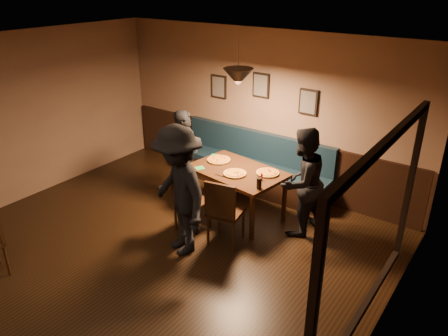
% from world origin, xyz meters
% --- Properties ---
extents(floor, '(7.00, 7.00, 0.00)m').
position_xyz_m(floor, '(0.00, 0.00, 0.00)').
color(floor, black).
rests_on(floor, ground).
extents(ceiling, '(7.00, 7.00, 0.00)m').
position_xyz_m(ceiling, '(0.00, 0.00, 2.80)').
color(ceiling, silver).
rests_on(ceiling, ground).
extents(wall_back, '(6.00, 0.00, 6.00)m').
position_xyz_m(wall_back, '(0.00, 3.50, 1.40)').
color(wall_back, '#8C704F').
rests_on(wall_back, ground).
extents(wall_right, '(0.00, 7.00, 7.00)m').
position_xyz_m(wall_right, '(3.00, 0.00, 1.40)').
color(wall_right, '#8C704F').
rests_on(wall_right, ground).
extents(wainscot, '(5.88, 0.06, 1.00)m').
position_xyz_m(wainscot, '(0.00, 3.47, 0.50)').
color(wainscot, black).
rests_on(wainscot, ground).
extents(booth_bench, '(3.00, 0.60, 1.00)m').
position_xyz_m(booth_bench, '(0.00, 3.20, 0.50)').
color(booth_bench, '#0F232D').
rests_on(booth_bench, ground).
extents(window_frame, '(0.06, 2.56, 1.86)m').
position_xyz_m(window_frame, '(2.96, 0.50, 1.50)').
color(window_frame, black).
rests_on(window_frame, wall_right).
extents(window_glass, '(0.00, 2.40, 2.40)m').
position_xyz_m(window_glass, '(2.93, 0.50, 1.50)').
color(window_glass, black).
rests_on(window_glass, wall_right).
extents(picture_left, '(0.32, 0.04, 0.42)m').
position_xyz_m(picture_left, '(-0.90, 3.47, 1.70)').
color(picture_left, black).
rests_on(picture_left, wall_back).
extents(picture_center, '(0.32, 0.04, 0.42)m').
position_xyz_m(picture_center, '(0.00, 3.47, 1.85)').
color(picture_center, black).
rests_on(picture_center, wall_back).
extents(picture_right, '(0.32, 0.04, 0.42)m').
position_xyz_m(picture_right, '(0.90, 3.47, 1.70)').
color(picture_right, black).
rests_on(picture_right, wall_back).
extents(pendant_lamp, '(0.44, 0.44, 0.25)m').
position_xyz_m(pendant_lamp, '(0.34, 2.26, 2.25)').
color(pendant_lamp, black).
rests_on(pendant_lamp, ceiling).
extents(dining_table, '(1.59, 1.14, 0.79)m').
position_xyz_m(dining_table, '(0.34, 2.26, 0.39)').
color(dining_table, '#311E0D').
rests_on(dining_table, floor).
extents(chair_near_left, '(0.46, 0.46, 0.98)m').
position_xyz_m(chair_near_left, '(0.05, 1.49, 0.49)').
color(chair_near_left, '#311A0D').
rests_on(chair_near_left, floor).
extents(chair_near_right, '(0.54, 0.54, 1.03)m').
position_xyz_m(chair_near_right, '(0.66, 1.51, 0.51)').
color(chair_near_right, '#321A0E').
rests_on(chair_near_right, floor).
extents(diner_left, '(0.54, 0.67, 1.60)m').
position_xyz_m(diner_left, '(-0.65, 2.20, 0.80)').
color(diner_left, black).
rests_on(diner_left, floor).
extents(diner_right, '(0.81, 0.94, 1.66)m').
position_xyz_m(diner_right, '(1.40, 2.37, 0.83)').
color(diner_right, black).
rests_on(diner_right, floor).
extents(diner_front, '(1.38, 1.12, 1.86)m').
position_xyz_m(diner_front, '(0.26, 0.97, 0.93)').
color(diner_front, black).
rests_on(diner_front, floor).
extents(pizza_a, '(0.50, 0.50, 0.04)m').
position_xyz_m(pizza_a, '(-0.10, 2.37, 0.81)').
color(pizza_a, gold).
rests_on(pizza_a, dining_table).
extents(pizza_b, '(0.37, 0.37, 0.04)m').
position_xyz_m(pizza_b, '(0.41, 2.09, 0.81)').
color(pizza_b, gold).
rests_on(pizza_b, dining_table).
extents(pizza_c, '(0.41, 0.41, 0.04)m').
position_xyz_m(pizza_c, '(0.80, 2.41, 0.81)').
color(pizza_c, orange).
rests_on(pizza_c, dining_table).
extents(soda_glass, '(0.08, 0.08, 0.16)m').
position_xyz_m(soda_glass, '(0.95, 1.91, 0.87)').
color(soda_glass, black).
rests_on(soda_glass, dining_table).
extents(tabasco_bottle, '(0.04, 0.04, 0.13)m').
position_xyz_m(tabasco_bottle, '(0.85, 2.16, 0.86)').
color(tabasco_bottle, '#8F0C04').
rests_on(tabasco_bottle, dining_table).
extents(napkin_a, '(0.18, 0.18, 0.01)m').
position_xyz_m(napkin_a, '(-0.29, 2.51, 0.79)').
color(napkin_a, '#20782B').
rests_on(napkin_a, dining_table).
extents(napkin_b, '(0.19, 0.19, 0.01)m').
position_xyz_m(napkin_b, '(-0.18, 1.97, 0.79)').
color(napkin_b, '#207A2E').
rests_on(napkin_b, dining_table).
extents(cutlery_set, '(0.19, 0.03, 0.00)m').
position_xyz_m(cutlery_set, '(0.32, 1.92, 0.79)').
color(cutlery_set, silver).
rests_on(cutlery_set, dining_table).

